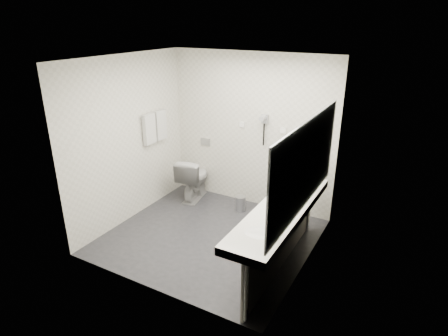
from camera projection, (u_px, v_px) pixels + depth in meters
The scene contains 31 objects.
floor at pixel (210, 236), 5.49m from camera, with size 2.80×2.80×0.00m, color #29292E.
ceiling at pixel (207, 58), 4.57m from camera, with size 2.80×2.80×0.00m, color white.
wall_back at pixel (251, 132), 6.08m from camera, with size 2.80×2.80×0.00m, color silver.
wall_front at pixel (145, 192), 3.97m from camera, with size 2.80×2.80×0.00m, color silver.
wall_left at pixel (129, 140), 5.66m from camera, with size 2.60×2.60×0.00m, color silver.
wall_right at pixel (311, 176), 4.40m from camera, with size 2.60×2.60×0.00m, color silver.
vanity_counter at pixel (281, 211), 4.53m from camera, with size 0.55×2.20×0.10m, color white.
vanity_panel at pixel (281, 242), 4.67m from camera, with size 0.03×2.15×0.75m, color gray.
vanity_post_near at pixel (246, 293), 3.81m from camera, with size 0.06×0.06×0.75m, color silver.
vanity_post_far at pixel (309, 208), 5.50m from camera, with size 0.06×0.06×0.75m, color silver.
mirror at pixel (306, 165), 4.17m from camera, with size 0.02×2.20×1.05m, color #B2BCC6.
basin_near at pixel (259, 234), 3.99m from camera, with size 0.40×0.31×0.05m, color white.
basin_far at pixel (299, 189), 5.04m from camera, with size 0.40×0.31×0.05m, color white.
faucet_near at pixel (276, 232), 3.86m from camera, with size 0.04×0.04×0.15m, color silver.
faucet_far at pixel (314, 186), 4.92m from camera, with size 0.04×0.04×0.15m, color silver.
soap_bottle_a at pixel (285, 200), 4.57m from camera, with size 0.05×0.05×0.11m, color silver.
soap_bottle_b at pixel (284, 197), 4.67m from camera, with size 0.07×0.07×0.09m, color silver.
soap_bottle_c at pixel (279, 208), 4.39m from camera, with size 0.04×0.04×0.10m, color silver.
glass_left at pixel (304, 197), 4.65m from camera, with size 0.06×0.06×0.11m, color silver.
toilet at pixel (194, 178), 6.54m from camera, with size 0.42×0.74×0.75m, color white.
flush_plate at pixel (205, 142), 6.57m from camera, with size 0.18×0.02×0.12m, color #B2B5BA.
pedal_bin at pixel (240, 204), 6.19m from camera, with size 0.17×0.17×0.24m, color #B2B5BA.
bin_lid at pixel (241, 197), 6.15m from camera, with size 0.17×0.17×0.01m, color #B2B5BA.
towel_rail at pixel (153, 113), 5.97m from camera, with size 0.02×0.02×0.62m, color silver.
towel_near at pixel (149, 129), 5.94m from camera, with size 0.07×0.24×0.48m, color silver.
towel_far at pixel (160, 125), 6.16m from camera, with size 0.07×0.24×0.48m, color silver.
dryer_cradle at pixel (265, 119), 5.85m from camera, with size 0.10×0.04×0.14m, color #999A9E.
dryer_barrel at pixel (263, 118), 5.79m from camera, with size 0.08×0.08×0.14m, color #999A9E.
dryer_cord at pixel (264, 135), 5.93m from camera, with size 0.02×0.02×0.35m, color black.
switch_plate_a at pixel (242, 125), 6.10m from camera, with size 0.09×0.02×0.09m, color white.
switch_plate_b at pixel (283, 130), 5.79m from camera, with size 0.09×0.02×0.09m, color white.
Camera 1 is at (2.48, -4.03, 2.96)m, focal length 30.33 mm.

